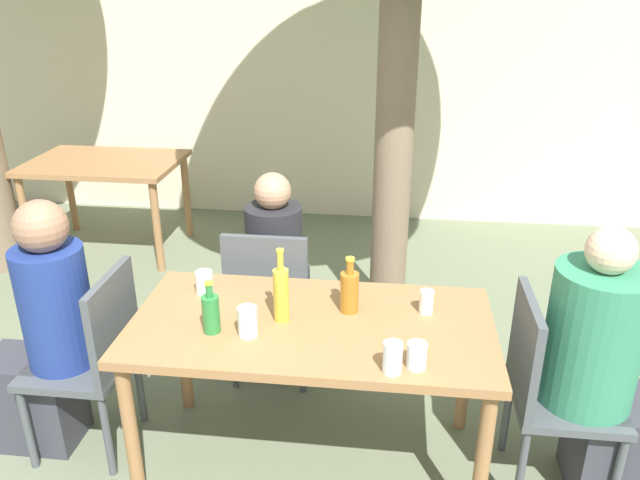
{
  "coord_description": "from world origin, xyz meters",
  "views": [
    {
      "loc": [
        0.31,
        -2.28,
        2.13
      ],
      "look_at": [
        0.0,
        0.3,
        1.01
      ],
      "focal_mm": 35.0,
      "sensor_mm": 36.0,
      "label": 1
    }
  ],
  "objects_px": {
    "green_bottle_2": "(211,312)",
    "drinking_glass_0": "(204,283)",
    "person_seated_1": "(606,380)",
    "drinking_glass_2": "(393,358)",
    "drinking_glass_4": "(417,355)",
    "oil_cruet_0": "(281,293)",
    "patio_chair_0": "(95,352)",
    "person_seated_2": "(279,278)",
    "dining_table_front": "(312,339)",
    "dining_table_back": "(105,173)",
    "drinking_glass_3": "(248,322)",
    "patio_chair_2": "(270,296)",
    "amber_bottle_1": "(350,291)",
    "drinking_glass_1": "(426,302)",
    "patio_chair_1": "(547,384)",
    "person_seated_0": "(45,342)"
  },
  "relations": [
    {
      "from": "dining_table_front",
      "to": "person_seated_1",
      "type": "relative_size",
      "value": 1.23
    },
    {
      "from": "person_seated_1",
      "to": "person_seated_0",
      "type": "bearing_deg",
      "value": 90.0
    },
    {
      "from": "drinking_glass_3",
      "to": "patio_chair_2",
      "type": "bearing_deg",
      "value": 94.89
    },
    {
      "from": "person_seated_1",
      "to": "drinking_glass_4",
      "type": "relative_size",
      "value": 12.28
    },
    {
      "from": "patio_chair_2",
      "to": "person_seated_1",
      "type": "xyz_separation_m",
      "value": [
        1.54,
        -0.63,
        0.04
      ]
    },
    {
      "from": "patio_chair_0",
      "to": "green_bottle_2",
      "type": "height_order",
      "value": "green_bottle_2"
    },
    {
      "from": "dining_table_back",
      "to": "drinking_glass_2",
      "type": "distance_m",
      "value": 3.45
    },
    {
      "from": "oil_cruet_0",
      "to": "drinking_glass_2",
      "type": "height_order",
      "value": "oil_cruet_0"
    },
    {
      "from": "green_bottle_2",
      "to": "drinking_glass_3",
      "type": "relative_size",
      "value": 1.8
    },
    {
      "from": "drinking_glass_0",
      "to": "drinking_glass_1",
      "type": "distance_m",
      "value": 1.01
    },
    {
      "from": "patio_chair_0",
      "to": "drinking_glass_2",
      "type": "bearing_deg",
      "value": 76.55
    },
    {
      "from": "patio_chair_1",
      "to": "patio_chair_2",
      "type": "relative_size",
      "value": 1.0
    },
    {
      "from": "person_seated_1",
      "to": "person_seated_2",
      "type": "height_order",
      "value": "person_seated_1"
    },
    {
      "from": "dining_table_back",
      "to": "patio_chair_0",
      "type": "height_order",
      "value": "patio_chair_0"
    },
    {
      "from": "green_bottle_2",
      "to": "drinking_glass_4",
      "type": "xyz_separation_m",
      "value": [
        0.83,
        -0.16,
        -0.04
      ]
    },
    {
      "from": "dining_table_front",
      "to": "green_bottle_2",
      "type": "height_order",
      "value": "green_bottle_2"
    },
    {
      "from": "dining_table_front",
      "to": "patio_chair_0",
      "type": "height_order",
      "value": "patio_chair_0"
    },
    {
      "from": "person_seated_2",
      "to": "drinking_glass_1",
      "type": "bearing_deg",
      "value": 137.2
    },
    {
      "from": "oil_cruet_0",
      "to": "amber_bottle_1",
      "type": "distance_m",
      "value": 0.3
    },
    {
      "from": "green_bottle_2",
      "to": "drinking_glass_2",
      "type": "relative_size",
      "value": 1.85
    },
    {
      "from": "patio_chair_0",
      "to": "drinking_glass_4",
      "type": "height_order",
      "value": "patio_chair_0"
    },
    {
      "from": "patio_chair_1",
      "to": "green_bottle_2",
      "type": "distance_m",
      "value": 1.44
    },
    {
      "from": "drinking_glass_4",
      "to": "drinking_glass_2",
      "type": "bearing_deg",
      "value": -154.85
    },
    {
      "from": "person_seated_2",
      "to": "drinking_glass_0",
      "type": "relative_size",
      "value": 10.7
    },
    {
      "from": "person_seated_1",
      "to": "drinking_glass_2",
      "type": "height_order",
      "value": "person_seated_1"
    },
    {
      "from": "patio_chair_0",
      "to": "oil_cruet_0",
      "type": "relative_size",
      "value": 2.79
    },
    {
      "from": "person_seated_0",
      "to": "green_bottle_2",
      "type": "relative_size",
      "value": 5.47
    },
    {
      "from": "patio_chair_1",
      "to": "person_seated_0",
      "type": "bearing_deg",
      "value": 90.0
    },
    {
      "from": "dining_table_back",
      "to": "green_bottle_2",
      "type": "distance_m",
      "value": 2.85
    },
    {
      "from": "drinking_glass_2",
      "to": "oil_cruet_0",
      "type": "bearing_deg",
      "value": 145.8
    },
    {
      "from": "drinking_glass_3",
      "to": "drinking_glass_4",
      "type": "height_order",
      "value": "drinking_glass_3"
    },
    {
      "from": "patio_chair_1",
      "to": "drinking_glass_0",
      "type": "height_order",
      "value": "patio_chair_1"
    },
    {
      "from": "amber_bottle_1",
      "to": "drinking_glass_1",
      "type": "relative_size",
      "value": 2.42
    },
    {
      "from": "patio_chair_0",
      "to": "oil_cruet_0",
      "type": "bearing_deg",
      "value": 89.91
    },
    {
      "from": "drinking_glass_0",
      "to": "dining_table_front",
      "type": "bearing_deg",
      "value": -20.41
    },
    {
      "from": "patio_chair_1",
      "to": "oil_cruet_0",
      "type": "relative_size",
      "value": 2.79
    },
    {
      "from": "green_bottle_2",
      "to": "drinking_glass_0",
      "type": "height_order",
      "value": "green_bottle_2"
    },
    {
      "from": "person_seated_1",
      "to": "person_seated_2",
      "type": "distance_m",
      "value": 1.77
    },
    {
      "from": "green_bottle_2",
      "to": "drinking_glass_0",
      "type": "relative_size",
      "value": 2.1
    },
    {
      "from": "person_seated_2",
      "to": "patio_chair_2",
      "type": "bearing_deg",
      "value": 90.0
    },
    {
      "from": "person_seated_2",
      "to": "drinking_glass_0",
      "type": "xyz_separation_m",
      "value": [
        -0.22,
        -0.68,
        0.3
      ]
    },
    {
      "from": "patio_chair_0",
      "to": "patio_chair_1",
      "type": "relative_size",
      "value": 1.0
    },
    {
      "from": "dining_table_front",
      "to": "person_seated_2",
      "type": "xyz_separation_m",
      "value": [
        -0.31,
        0.87,
        -0.16
      ]
    },
    {
      "from": "patio_chair_1",
      "to": "drinking_glass_3",
      "type": "relative_size",
      "value": 7.22
    },
    {
      "from": "drinking_glass_1",
      "to": "dining_table_back",
      "type": "bearing_deg",
      "value": 139.12
    },
    {
      "from": "drinking_glass_1",
      "to": "oil_cruet_0",
      "type": "bearing_deg",
      "value": -167.34
    },
    {
      "from": "person_seated_1",
      "to": "drinking_glass_2",
      "type": "bearing_deg",
      "value": 109.95
    },
    {
      "from": "dining_table_front",
      "to": "dining_table_back",
      "type": "distance_m",
      "value": 2.98
    },
    {
      "from": "person_seated_1",
      "to": "drinking_glass_4",
      "type": "bearing_deg",
      "value": 109.34
    },
    {
      "from": "person_seated_2",
      "to": "drinking_glass_1",
      "type": "relative_size",
      "value": 11.03
    }
  ]
}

